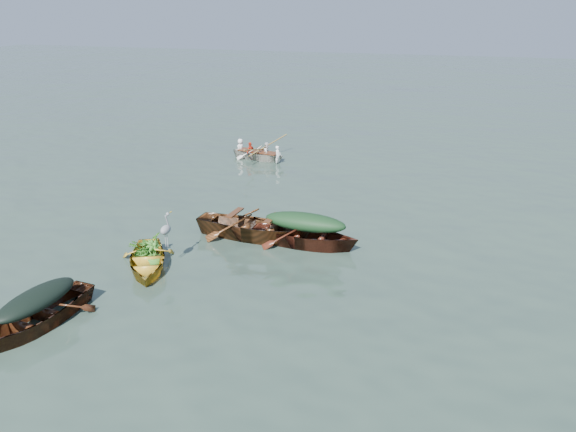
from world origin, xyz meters
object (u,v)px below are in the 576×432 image
Objects in this scene: green_tarp_boat at (305,246)px; heron at (166,235)px; yellow_dinghy at (148,269)px; rowed_boat at (259,160)px; dark_covered_boat at (41,325)px; open_wooden_boat at (254,239)px.

green_tarp_boat is 4.76× the size of heron.
yellow_dinghy reaches higher than rowed_boat.
green_tarp_boat reaches higher than yellow_dinghy.
heron reaches higher than dark_covered_boat.
heron is (-3.09, -2.42, 0.90)m from green_tarp_boat.
rowed_boat is 3.85× the size of heron.
dark_covered_boat is (-0.72, -3.18, 0.00)m from yellow_dinghy.
green_tarp_boat is at bearing 9.02° from heron.
open_wooden_boat is at bearing 71.05° from dark_covered_boat.
green_tarp_boat is 0.88× the size of open_wooden_boat.
open_wooden_boat is 3.02m from heron.
heron reaches higher than yellow_dinghy.
green_tarp_boat is (3.54, 2.73, 0.00)m from yellow_dinghy.
dark_covered_boat is 0.86× the size of green_tarp_boat.
dark_covered_boat is at bearing -137.64° from heron.
open_wooden_boat is at bearing 90.00° from green_tarp_boat.
heron reaches higher than open_wooden_boat.
open_wooden_boat reaches higher than green_tarp_boat.
rowed_boat is (-1.18, 11.35, 0.00)m from yellow_dinghy.
open_wooden_boat reaches higher than dark_covered_boat.
yellow_dinghy is 3.39m from open_wooden_boat.
green_tarp_boat is at bearing -139.03° from rowed_boat.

